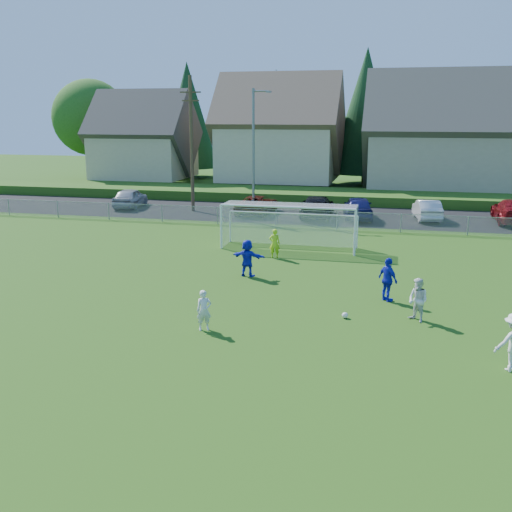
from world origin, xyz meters
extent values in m
plane|color=#193D0C|center=(0.00, 0.00, 0.00)|extent=(160.00, 160.00, 0.00)
plane|color=black|center=(0.00, 27.50, 0.01)|extent=(60.00, 60.00, 0.00)
cube|color=#1E420F|center=(0.00, 35.00, 0.40)|extent=(70.00, 6.00, 0.80)
sphere|color=white|center=(4.08, 4.93, 0.11)|extent=(0.22, 0.22, 0.22)
imported|color=silver|center=(-0.54, 2.58, 0.71)|extent=(0.62, 0.54, 1.42)
imported|color=silver|center=(6.64, 5.20, 0.79)|extent=(0.97, 0.97, 1.59)
imported|color=#141EBE|center=(5.53, 7.40, 0.88)|extent=(1.01, 1.06, 1.76)
imported|color=#141EBE|center=(-0.82, 9.75, 0.86)|extent=(1.65, 0.77, 1.71)
imported|color=#A8D919|center=(-0.33, 13.50, 0.77)|extent=(0.61, 0.46, 1.53)
imported|color=#9EA0A6|center=(-14.98, 27.61, 0.77)|extent=(2.33, 4.68, 1.53)
imported|color=#4C1208|center=(-4.44, 26.90, 0.69)|extent=(2.54, 5.06, 1.37)
imported|color=black|center=(0.14, 26.29, 0.78)|extent=(2.42, 5.46, 1.56)
imported|color=#16174F|center=(3.03, 26.33, 0.81)|extent=(2.51, 4.97, 1.62)
imported|color=silver|center=(7.76, 27.10, 0.71)|extent=(2.02, 4.47, 1.42)
cylinder|color=white|center=(-3.65, 15.00, 1.22)|extent=(0.12, 0.12, 2.44)
cylinder|color=white|center=(3.65, 15.00, 1.22)|extent=(0.12, 0.12, 2.44)
cylinder|color=white|center=(0.00, 15.00, 2.44)|extent=(7.30, 0.12, 0.12)
cylinder|color=white|center=(-3.65, 16.80, 0.90)|extent=(0.08, 0.08, 1.80)
cylinder|color=white|center=(3.65, 16.80, 0.90)|extent=(0.08, 0.08, 1.80)
cylinder|color=white|center=(0.00, 16.80, 1.80)|extent=(7.30, 0.08, 0.08)
cube|color=silver|center=(0.00, 16.80, 0.90)|extent=(7.30, 0.02, 1.80)
cube|color=silver|center=(-3.65, 15.90, 1.22)|extent=(0.02, 1.80, 2.44)
cube|color=silver|center=(3.65, 15.90, 1.22)|extent=(0.02, 1.80, 2.44)
cube|color=silver|center=(0.00, 15.90, 2.44)|extent=(7.30, 1.80, 0.02)
cube|color=gray|center=(0.00, 22.00, 1.18)|extent=(52.00, 0.03, 0.03)
cube|color=gray|center=(0.00, 22.00, 0.60)|extent=(52.00, 0.02, 1.14)
cylinder|color=gray|center=(0.00, 22.00, 0.60)|extent=(0.06, 0.06, 1.20)
cylinder|color=slate|center=(-4.50, 26.00, 4.50)|extent=(0.18, 0.18, 9.00)
cylinder|color=slate|center=(-4.00, 26.00, 8.80)|extent=(1.20, 0.12, 0.12)
cube|color=slate|center=(-3.40, 26.00, 8.75)|extent=(0.36, 0.18, 0.12)
cylinder|color=#473321|center=(-9.50, 27.00, 5.00)|extent=(0.26, 0.26, 10.00)
cube|color=#473321|center=(-9.50, 27.00, 8.80)|extent=(1.60, 0.10, 0.10)
cube|color=#473321|center=(-9.50, 27.00, 8.20)|extent=(1.30, 0.10, 0.10)
cube|color=tan|center=(-20.00, 42.00, 3.05)|extent=(9.00, 8.00, 4.50)
pyramid|color=#423D38|center=(-20.00, 42.00, 9.71)|extent=(9.90, 8.80, 4.41)
cube|color=#C6B58E|center=(-6.00, 43.00, 3.55)|extent=(11.00, 9.00, 5.50)
pyramid|color=brown|center=(-6.00, 43.00, 11.26)|extent=(12.10, 9.90, 4.96)
cube|color=tan|center=(9.00, 42.00, 3.30)|extent=(12.00, 10.00, 5.00)
pyramid|color=#4C473F|center=(9.00, 42.00, 11.32)|extent=(13.20, 11.00, 5.52)
cylinder|color=#382616|center=(-28.00, 46.00, 1.98)|extent=(0.36, 0.36, 3.96)
sphere|color=#2B5B19|center=(-28.00, 46.00, 6.82)|extent=(8.36, 8.36, 8.36)
cylinder|color=#382616|center=(-18.00, 50.00, 0.60)|extent=(0.30, 0.30, 1.20)
cone|color=#143819|center=(-18.00, 50.00, 7.05)|extent=(6.76, 6.76, 11.70)
cylinder|color=#382616|center=(-8.00, 51.00, 0.60)|extent=(0.30, 0.30, 1.20)
cone|color=#143819|center=(-8.00, 51.00, 6.60)|extent=(6.24, 6.24, 10.80)
cylinder|color=#382616|center=(2.00, 48.00, 0.60)|extent=(0.30, 0.30, 1.20)
cone|color=#143819|center=(2.00, 48.00, 7.50)|extent=(7.28, 7.28, 12.60)
cylinder|color=#382616|center=(12.00, 50.00, 1.98)|extent=(0.36, 0.36, 3.96)
sphere|color=#2B5B19|center=(12.00, 50.00, 6.82)|extent=(8.36, 8.36, 8.36)
camera|label=1|loc=(5.75, -16.04, 7.32)|focal=42.00mm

